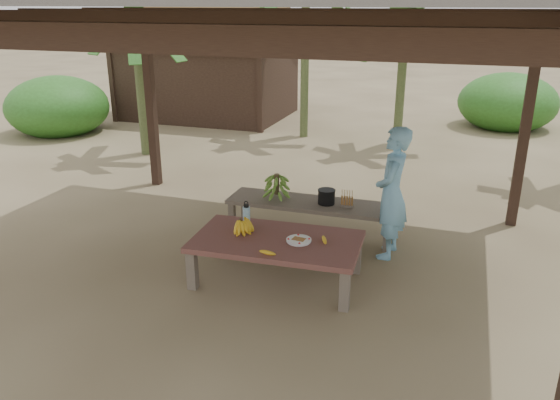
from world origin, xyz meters
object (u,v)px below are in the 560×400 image
(ripe_banana_bunch, at_px, (241,224))
(plate, at_px, (299,240))
(bench, at_px, (311,206))
(work_table, at_px, (277,244))
(woman, at_px, (392,193))
(water_flask, at_px, (246,216))
(cooking_pot, at_px, (326,197))

(ripe_banana_bunch, bearing_deg, plate, -4.92)
(bench, bearing_deg, work_table, -90.96)
(bench, bearing_deg, woman, -17.47)
(water_flask, bearing_deg, plate, -17.77)
(ripe_banana_bunch, relative_size, water_flask, 0.92)
(water_flask, height_order, woman, woman)
(bench, xyz_separation_m, plate, (0.24, -1.37, 0.12))
(plate, height_order, water_flask, water_flask)
(bench, distance_m, water_flask, 1.25)
(plate, bearing_deg, bench, 100.13)
(ripe_banana_bunch, relative_size, plate, 1.05)
(bench, relative_size, plate, 8.16)
(cooking_pot, bearing_deg, water_flask, -119.47)
(ripe_banana_bunch, bearing_deg, cooking_pot, 63.45)
(woman, bearing_deg, ripe_banana_bunch, -54.96)
(ripe_banana_bunch, height_order, water_flask, water_flask)
(bench, relative_size, cooking_pot, 10.14)
(work_table, distance_m, bench, 1.37)
(work_table, relative_size, water_flask, 5.99)
(ripe_banana_bunch, xyz_separation_m, woman, (1.52, 0.99, 0.21))
(cooking_pot, bearing_deg, woman, -20.33)
(work_table, distance_m, ripe_banana_bunch, 0.47)
(cooking_pot, xyz_separation_m, woman, (0.86, -0.32, 0.25))
(water_flask, xyz_separation_m, cooking_pot, (0.65, 1.15, -0.09))
(cooking_pot, relative_size, woman, 0.14)
(water_flask, distance_m, cooking_pot, 1.32)
(ripe_banana_bunch, xyz_separation_m, plate, (0.69, -0.06, -0.07))
(cooking_pot, distance_m, woman, 0.95)
(plate, xyz_separation_m, woman, (0.82, 1.05, 0.28))
(water_flask, relative_size, woman, 0.19)
(water_flask, xyz_separation_m, woman, (1.51, 0.83, 0.17))
(water_flask, bearing_deg, cooking_pot, 60.53)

